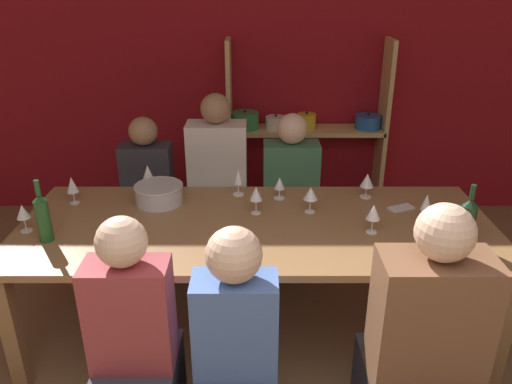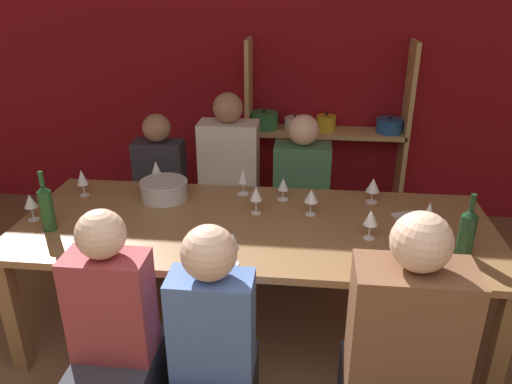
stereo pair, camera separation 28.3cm
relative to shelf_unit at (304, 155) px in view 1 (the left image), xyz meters
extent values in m
cube|color=maroon|center=(-0.41, 0.20, 0.78)|extent=(8.80, 0.06, 2.70)
cube|color=tan|center=(-0.65, 0.00, 0.21)|extent=(0.04, 0.30, 1.56)
cube|color=tan|center=(0.66, 0.00, 0.21)|extent=(0.04, 0.30, 1.56)
cube|color=tan|center=(0.00, 0.00, -0.55)|extent=(1.31, 0.30, 0.04)
cylinder|color=#338447|center=(-0.26, 0.00, -0.47)|extent=(0.18, 0.18, 0.14)
sphere|color=black|center=(-0.26, 0.00, -0.38)|extent=(0.02, 0.02, 0.02)
cylinder|color=gold|center=(0.00, 0.00, -0.47)|extent=(0.19, 0.19, 0.13)
sphere|color=black|center=(0.00, 0.00, -0.39)|extent=(0.02, 0.02, 0.02)
cylinder|color=red|center=(0.26, 0.00, -0.49)|extent=(0.22, 0.22, 0.10)
sphere|color=black|center=(0.26, 0.00, -0.43)|extent=(0.02, 0.02, 0.02)
cylinder|color=black|center=(0.53, 0.00, -0.48)|extent=(0.18, 0.18, 0.11)
sphere|color=black|center=(0.53, 0.00, -0.41)|extent=(0.02, 0.02, 0.02)
cube|color=tan|center=(0.00, 0.00, 0.23)|extent=(1.31, 0.30, 0.04)
cylinder|color=#338447|center=(-0.52, 0.00, 0.32)|extent=(0.24, 0.24, 0.14)
sphere|color=black|center=(-0.52, 0.00, 0.40)|extent=(0.02, 0.02, 0.02)
cylinder|color=silver|center=(-0.26, 0.00, 0.30)|extent=(0.17, 0.17, 0.10)
sphere|color=black|center=(-0.26, 0.00, 0.36)|extent=(0.02, 0.02, 0.02)
cylinder|color=gold|center=(0.00, 0.00, 0.31)|extent=(0.16, 0.16, 0.13)
sphere|color=black|center=(0.00, 0.00, 0.38)|extent=(0.02, 0.02, 0.02)
cylinder|color=#235BAD|center=(0.53, 0.00, 0.30)|extent=(0.22, 0.22, 0.12)
sphere|color=black|center=(0.53, 0.00, 0.37)|extent=(0.02, 0.02, 0.02)
cube|color=olive|center=(-0.43, -1.65, 0.16)|extent=(2.66, 1.06, 0.04)
cube|color=olive|center=(-1.68, -2.09, -0.22)|extent=(0.08, 0.08, 0.71)
cube|color=olive|center=(0.83, -2.09, -0.22)|extent=(0.08, 0.08, 0.71)
cube|color=olive|center=(-1.68, -1.20, -0.22)|extent=(0.08, 0.08, 0.71)
cube|color=olive|center=(0.83, -1.20, -0.22)|extent=(0.08, 0.08, 0.71)
cylinder|color=#B7BABC|center=(-1.02, -1.36, 0.24)|extent=(0.29, 0.29, 0.11)
torus|color=#B7BABC|center=(-1.02, -1.36, 0.29)|extent=(0.30, 0.30, 0.01)
cylinder|color=#1E4C23|center=(-1.53, -1.84, 0.29)|extent=(0.07, 0.07, 0.23)
cone|color=#1E4C23|center=(-1.53, -1.84, 0.42)|extent=(0.07, 0.07, 0.03)
cylinder|color=#1E4C23|center=(-1.53, -1.84, 0.48)|extent=(0.03, 0.03, 0.08)
cylinder|color=#19381E|center=(0.65, -1.87, 0.29)|extent=(0.08, 0.08, 0.22)
cone|color=#19381E|center=(0.65, -1.87, 0.41)|extent=(0.08, 0.08, 0.04)
cylinder|color=#19381E|center=(0.65, -1.87, 0.47)|extent=(0.03, 0.03, 0.08)
cylinder|color=white|center=(-1.68, -1.73, 0.18)|extent=(0.06, 0.06, 0.00)
cylinder|color=white|center=(-1.68, -1.73, 0.22)|extent=(0.01, 0.01, 0.08)
cone|color=white|center=(-1.68, -1.73, 0.30)|extent=(0.07, 0.07, 0.08)
cylinder|color=beige|center=(-1.68, -1.73, 0.28)|extent=(0.04, 0.04, 0.03)
cylinder|color=white|center=(0.52, -1.62, 0.18)|extent=(0.06, 0.06, 0.00)
cylinder|color=white|center=(0.52, -1.62, 0.22)|extent=(0.01, 0.01, 0.07)
cone|color=white|center=(0.52, -1.62, 0.30)|extent=(0.06, 0.06, 0.09)
cylinder|color=white|center=(-0.54, -1.25, 0.18)|extent=(0.07, 0.07, 0.00)
cylinder|color=white|center=(-0.54, -1.25, 0.22)|extent=(0.01, 0.01, 0.07)
cone|color=white|center=(-0.54, -1.25, 0.30)|extent=(0.06, 0.06, 0.10)
cylinder|color=beige|center=(-0.54, -1.25, 0.28)|extent=(0.03, 0.03, 0.04)
cylinder|color=white|center=(0.20, -1.75, 0.18)|extent=(0.06, 0.06, 0.00)
cylinder|color=white|center=(0.20, -1.75, 0.22)|extent=(0.01, 0.01, 0.08)
cone|color=white|center=(0.20, -1.75, 0.30)|extent=(0.08, 0.08, 0.08)
cylinder|color=maroon|center=(0.20, -1.75, 0.28)|extent=(0.04, 0.04, 0.03)
cylinder|color=white|center=(-0.11, -1.50, 0.18)|extent=(0.06, 0.06, 0.00)
cylinder|color=white|center=(-0.11, -1.50, 0.22)|extent=(0.01, 0.01, 0.08)
cone|color=white|center=(-0.11, -1.50, 0.30)|extent=(0.08, 0.08, 0.08)
cylinder|color=white|center=(-0.48, -2.08, 0.18)|extent=(0.06, 0.06, 0.00)
cylinder|color=white|center=(-0.48, -2.08, 0.22)|extent=(0.01, 0.01, 0.08)
cone|color=white|center=(-0.48, -2.08, 0.31)|extent=(0.06, 0.06, 0.08)
cylinder|color=maroon|center=(-0.48, -2.08, 0.28)|extent=(0.03, 0.03, 0.03)
cylinder|color=white|center=(-1.54, -1.37, 0.18)|extent=(0.06, 0.06, 0.00)
cylinder|color=white|center=(-1.54, -1.37, 0.22)|extent=(0.01, 0.01, 0.07)
cone|color=white|center=(-1.54, -1.37, 0.30)|extent=(0.07, 0.07, 0.10)
cylinder|color=beige|center=(-1.54, -1.37, 0.28)|extent=(0.04, 0.04, 0.04)
cylinder|color=white|center=(-0.28, -1.30, 0.18)|extent=(0.07, 0.07, 0.00)
cylinder|color=white|center=(-0.28, -1.30, 0.21)|extent=(0.01, 0.01, 0.06)
cone|color=white|center=(-0.28, -1.30, 0.28)|extent=(0.07, 0.07, 0.07)
cylinder|color=beige|center=(-0.28, -1.30, 0.26)|extent=(0.04, 0.04, 0.03)
cylinder|color=white|center=(0.26, -1.28, 0.18)|extent=(0.07, 0.07, 0.00)
cylinder|color=white|center=(0.26, -1.28, 0.22)|extent=(0.01, 0.01, 0.07)
cone|color=white|center=(0.26, -1.28, 0.29)|extent=(0.08, 0.08, 0.09)
cylinder|color=beige|center=(0.26, -1.28, 0.27)|extent=(0.05, 0.05, 0.03)
cylinder|color=white|center=(-1.12, -1.19, 0.18)|extent=(0.06, 0.06, 0.00)
cylinder|color=white|center=(-1.12, -1.19, 0.23)|extent=(0.01, 0.01, 0.09)
cone|color=white|center=(-1.12, -1.19, 0.31)|extent=(0.07, 0.07, 0.09)
cylinder|color=beige|center=(-1.12, -1.19, 0.29)|extent=(0.04, 0.04, 0.04)
cylinder|color=white|center=(-0.43, -1.51, 0.18)|extent=(0.06, 0.06, 0.00)
cylinder|color=white|center=(-0.43, -1.51, 0.22)|extent=(0.01, 0.01, 0.08)
cone|color=white|center=(-0.43, -1.51, 0.31)|extent=(0.07, 0.07, 0.08)
cube|color=silver|center=(0.44, -1.45, 0.18)|extent=(0.17, 0.12, 0.01)
cube|color=#4C70B7|center=(-0.52, -2.44, 0.09)|extent=(0.36, 0.20, 0.49)
sphere|color=beige|center=(-0.52, -2.44, 0.45)|extent=(0.23, 0.23, 0.23)
cube|color=#2D2D38|center=(-1.20, -0.84, -0.36)|extent=(0.35, 0.44, 0.42)
cube|color=#2D2D38|center=(-1.20, -0.84, 0.11)|extent=(0.35, 0.19, 0.52)
sphere|color=#9E7556|center=(-1.20, -0.84, 0.47)|extent=(0.20, 0.20, 0.20)
cube|color=#99383D|center=(-0.95, -2.45, 0.17)|extent=(0.35, 0.19, 0.49)
sphere|color=beige|center=(-0.95, -2.45, 0.52)|extent=(0.20, 0.20, 0.20)
cube|color=#2D2D38|center=(-0.18, -0.80, -0.36)|extent=(0.40, 0.50, 0.42)
cube|color=#3D7551|center=(-0.18, -0.80, 0.11)|extent=(0.40, 0.22, 0.52)
sphere|color=beige|center=(-0.18, -0.80, 0.48)|extent=(0.21, 0.21, 0.21)
cube|color=brown|center=(0.28, -2.50, 0.17)|extent=(0.45, 0.25, 0.59)
sphere|color=beige|center=(0.28, -2.50, 0.58)|extent=(0.23, 0.23, 0.23)
cube|color=#2D2D38|center=(-0.71, -0.75, -0.33)|extent=(0.42, 0.53, 0.49)
cube|color=silver|center=(-0.71, -0.75, 0.21)|extent=(0.42, 0.23, 0.59)
sphere|color=#9E7556|center=(-0.71, -0.75, 0.61)|extent=(0.21, 0.21, 0.21)
camera|label=1|loc=(-0.43, -4.14, 1.47)|focal=35.00mm
camera|label=2|loc=(-0.15, -4.12, 1.47)|focal=35.00mm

